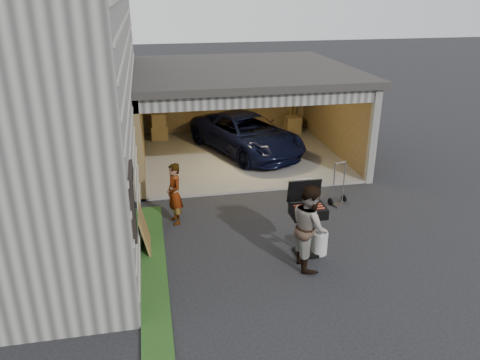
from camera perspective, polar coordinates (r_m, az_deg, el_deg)
The scene contains 10 objects.
ground at distance 9.65m, azimuth 3.24°, elevation -10.11°, with size 80.00×80.00×0.00m, color black.
groundcover_strip at distance 8.59m, azimuth -10.25°, elevation -14.92°, with size 0.50×8.00×0.06m, color #193814.
garage at distance 15.29m, azimuth -0.14°, elevation 9.96°, with size 6.80×6.30×2.90m.
minivan at distance 15.54m, azimuth 0.79°, elevation 5.44°, with size 2.09×4.53×1.26m, color black.
woman at distance 10.97m, azimuth -8.01°, elevation -1.68°, with size 0.54×0.35×1.48m, color #CAEDFF.
man at distance 9.26m, azimuth 8.49°, elevation -5.63°, with size 0.84×0.66×1.74m, color #4C2F1E.
bbq_grill at distance 9.63m, azimuth 8.22°, elevation -4.05°, with size 0.70×0.62×1.56m.
propane_tank at distance 9.99m, azimuth 9.69°, elevation -7.58°, with size 0.33×0.33×0.49m, color silver.
plywood_panel at distance 10.09m, azimuth -11.64°, elevation -5.77°, with size 0.04×0.90×1.01m, color brown.
hand_truck at distance 12.24m, azimuth 11.97°, elevation -1.98°, with size 0.51×0.45×1.16m.
Camera 1 is at (-2.10, -7.85, 5.21)m, focal length 35.00 mm.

